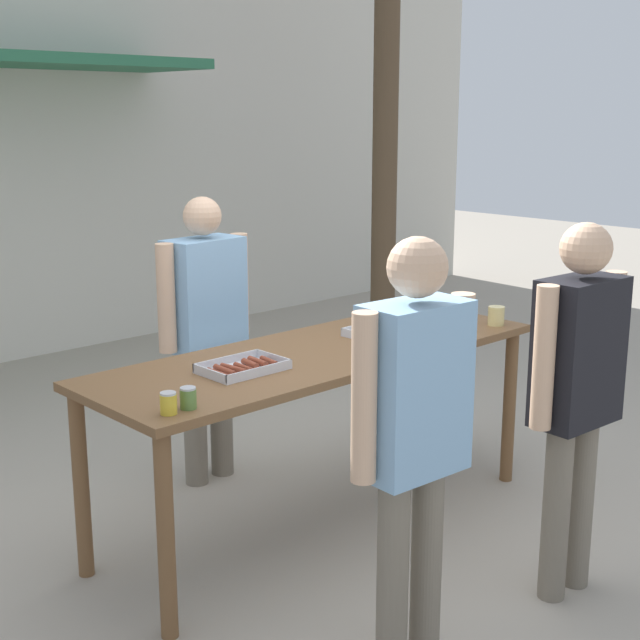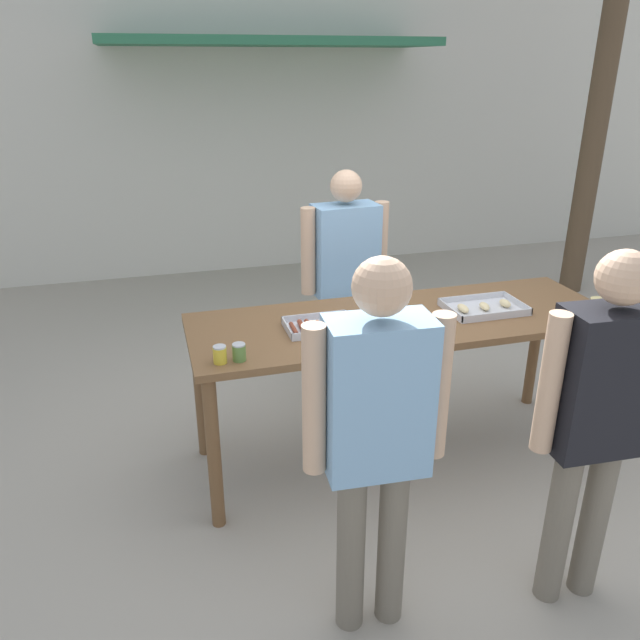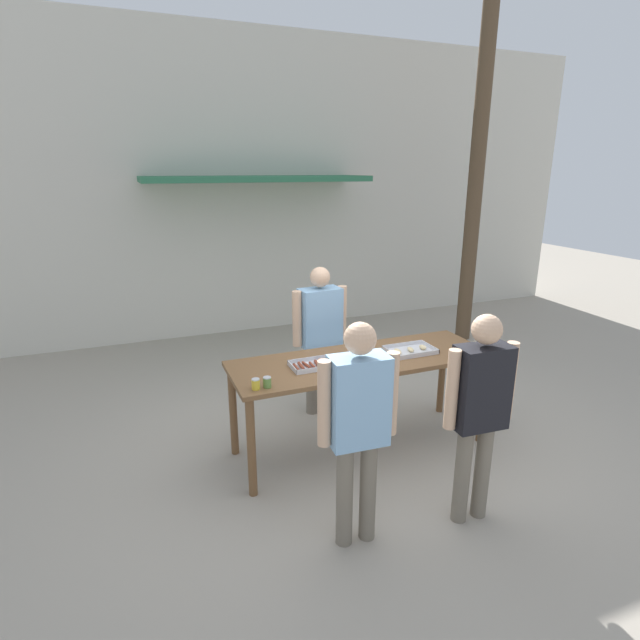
{
  "view_description": "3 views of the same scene",
  "coord_description": "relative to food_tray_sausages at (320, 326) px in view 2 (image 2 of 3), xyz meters",
  "views": [
    {
      "loc": [
        -2.85,
        -3.04,
        2.04
      ],
      "look_at": [
        0.0,
        0.0,
        1.05
      ],
      "focal_mm": 50.0,
      "sensor_mm": 36.0,
      "label": 1
    },
    {
      "loc": [
        -1.33,
        -2.97,
        2.23
      ],
      "look_at": [
        -0.49,
        -0.02,
        0.95
      ],
      "focal_mm": 35.0,
      "sensor_mm": 36.0,
      "label": 2
    },
    {
      "loc": [
        -1.91,
        -3.76,
        2.54
      ],
      "look_at": [
        -0.08,
        0.83,
        1.04
      ],
      "focal_mm": 28.0,
      "sensor_mm": 36.0,
      "label": 3
    }
  ],
  "objects": [
    {
      "name": "beer_cup",
      "position": [
        1.54,
        -0.25,
        0.04
      ],
      "size": [
        0.09,
        0.09,
        0.1
      ],
      "color": "#DBC67A",
      "rests_on": "serving_table"
    },
    {
      "name": "condiment_jar_mustard",
      "position": [
        -0.57,
        -0.26,
        0.03
      ],
      "size": [
        0.07,
        0.07,
        0.09
      ],
      "color": "gold",
      "rests_on": "serving_table"
    },
    {
      "name": "person_server_behind_table",
      "position": [
        0.42,
        0.86,
        0.02
      ],
      "size": [
        0.61,
        0.27,
        1.59
      ],
      "rotation": [
        0.0,
        0.0,
        0.08
      ],
      "color": "#756B5B",
      "rests_on": "ground"
    },
    {
      "name": "ground_plane",
      "position": [
        0.49,
        0.02,
        -0.92
      ],
      "size": [
        24.0,
        24.0,
        0.0
      ],
      "primitive_type": "plane",
      "color": "#A39989"
    },
    {
      "name": "person_customer_holding_hotdog",
      "position": [
        -0.09,
        -1.08,
        0.05
      ],
      "size": [
        0.56,
        0.24,
        1.63
      ],
      "rotation": [
        0.0,
        0.0,
        3.08
      ],
      "color": "#756B5B",
      "rests_on": "ground"
    },
    {
      "name": "condiment_jar_ketchup",
      "position": [
        -0.47,
        -0.26,
        0.03
      ],
      "size": [
        0.07,
        0.07,
        0.09
      ],
      "color": "#567A38",
      "rests_on": "serving_table"
    },
    {
      "name": "food_tray_sausages",
      "position": [
        0.0,
        0.0,
        0.0
      ],
      "size": [
        0.37,
        0.25,
        0.04
      ],
      "color": "silver",
      "rests_on": "serving_table"
    },
    {
      "name": "serving_table",
      "position": [
        0.49,
        0.02,
        -0.12
      ],
      "size": [
        2.39,
        0.8,
        0.9
      ],
      "color": "brown",
      "rests_on": "ground"
    },
    {
      "name": "person_customer_with_cup",
      "position": [
        0.82,
        -1.18,
        0.04
      ],
      "size": [
        0.56,
        0.23,
        1.61
      ],
      "rotation": [
        0.0,
        0.0,
        3.08
      ],
      "color": "#756B5B",
      "rests_on": "ground"
    },
    {
      "name": "building_facade_back",
      "position": [
        0.49,
        4.0,
        1.34
      ],
      "size": [
        12.0,
        1.11,
        4.5
      ],
      "color": "beige",
      "rests_on": "ground"
    },
    {
      "name": "food_tray_buns",
      "position": [
        0.98,
        -0.0,
        0.0
      ],
      "size": [
        0.44,
        0.3,
        0.05
      ],
      "color": "silver",
      "rests_on": "serving_table"
    }
  ]
}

